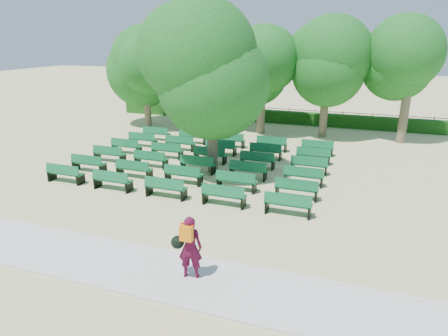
# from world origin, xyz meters

# --- Properties ---
(ground) EXTENTS (120.00, 120.00, 0.00)m
(ground) POSITION_xyz_m (0.00, 0.00, 0.00)
(ground) COLOR #C5BD82
(paving) EXTENTS (30.00, 2.20, 0.06)m
(paving) POSITION_xyz_m (0.00, -7.40, 0.03)
(paving) COLOR silver
(paving) RESTS_ON ground
(curb) EXTENTS (30.00, 0.12, 0.10)m
(curb) POSITION_xyz_m (0.00, -6.25, 0.05)
(curb) COLOR silver
(curb) RESTS_ON ground
(hedge) EXTENTS (26.00, 0.70, 0.90)m
(hedge) POSITION_xyz_m (0.00, 14.00, 0.45)
(hedge) COLOR #174B13
(hedge) RESTS_ON ground
(fence) EXTENTS (26.00, 0.10, 1.02)m
(fence) POSITION_xyz_m (0.00, 14.40, 0.00)
(fence) COLOR black
(fence) RESTS_ON ground
(tree_line) EXTENTS (21.80, 6.80, 7.04)m
(tree_line) POSITION_xyz_m (0.00, 10.00, 0.00)
(tree_line) COLOR #1A621E
(tree_line) RESTS_ON ground
(bench_array) EXTENTS (1.74, 0.55, 1.10)m
(bench_array) POSITION_xyz_m (-0.85, 1.93, 0.09)
(bench_array) COLOR #116336
(bench_array) RESTS_ON ground
(tree_among) EXTENTS (5.16, 5.16, 7.06)m
(tree_among) POSITION_xyz_m (-0.28, 1.56, 4.71)
(tree_among) COLOR brown
(tree_among) RESTS_ON ground
(person) EXTENTS (0.88, 0.57, 1.79)m
(person) POSITION_xyz_m (2.47, -7.24, 0.99)
(person) COLOR #490A24
(person) RESTS_ON ground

